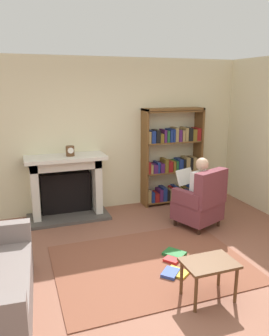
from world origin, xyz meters
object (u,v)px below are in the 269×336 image
(seated_reader, at_px, (196,189))
(bookshelf, at_px, (173,159))
(side_table, at_px, (209,268))
(mantel_clock, at_px, (70,151))
(armchair_reading, at_px, (201,202))
(fireplace, at_px, (66,184))

(seated_reader, bearing_deg, bookshelf, -118.62)
(bookshelf, xyz_separation_m, side_table, (-0.97, -2.89, -0.49))
(mantel_clock, xyz_separation_m, bookshelf, (1.95, 0.14, -0.31))
(armchair_reading, distance_m, seated_reader, 0.23)
(armchair_reading, relative_size, seated_reader, 0.85)
(side_table, bearing_deg, armchair_reading, 61.99)
(side_table, bearing_deg, bookshelf, 71.35)
(mantel_clock, bearing_deg, fireplace, 128.95)
(seated_reader, xyz_separation_m, side_table, (-0.84, -1.77, -0.25))
(bookshelf, distance_m, side_table, 3.09)
(fireplace, bearing_deg, seated_reader, -29.84)
(fireplace, distance_m, armchair_reading, 2.28)
(seated_reader, relative_size, side_table, 2.04)
(mantel_clock, bearing_deg, armchair_reading, -30.55)
(bookshelf, distance_m, seated_reader, 1.16)
(bookshelf, height_order, seated_reader, bookshelf)
(fireplace, relative_size, side_table, 2.43)
(fireplace, bearing_deg, side_table, -69.69)
(seated_reader, bearing_deg, armchair_reading, 90.00)
(armchair_reading, bearing_deg, bookshelf, -116.01)
(bookshelf, height_order, side_table, bookshelf)
(fireplace, distance_m, side_table, 3.05)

